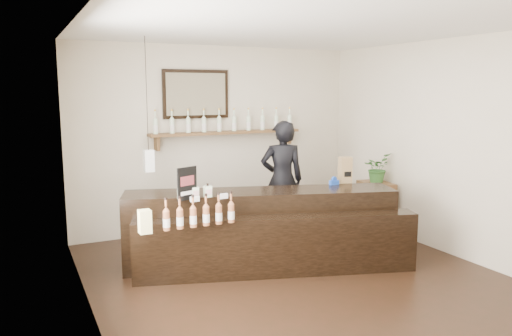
{
  "coord_description": "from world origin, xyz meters",
  "views": [
    {
      "loc": [
        -2.83,
        -4.65,
        2.15
      ],
      "look_at": [
        -0.22,
        0.7,
        1.21
      ],
      "focal_mm": 35.0,
      "sensor_mm": 36.0,
      "label": 1
    }
  ],
  "objects": [
    {
      "name": "shopkeeper",
      "position": [
        0.62,
        1.55,
        0.97
      ],
      "size": [
        0.81,
        0.65,
        1.94
      ],
      "primitive_type": "imported",
      "rotation": [
        0.0,
        0.0,
        2.84
      ],
      "color": "black",
      "rests_on": "ground"
    },
    {
      "name": "paper_bag",
      "position": [
        1.09,
        0.68,
        1.1
      ],
      "size": [
        0.18,
        0.15,
        0.34
      ],
      "color": "olive",
      "rests_on": "counter"
    },
    {
      "name": "potted_plant",
      "position": [
        2.0,
        1.14,
        1.0
      ],
      "size": [
        0.5,
        0.48,
        0.44
      ],
      "primitive_type": "imported",
      "rotation": [
        0.0,
        0.0,
        0.43
      ],
      "color": "#316729",
      "rests_on": "side_cabinet"
    },
    {
      "name": "room_shell",
      "position": [
        0.0,
        0.0,
        1.7
      ],
      "size": [
        5.0,
        5.0,
        5.0
      ],
      "color": "beige",
      "rests_on": "ground"
    },
    {
      "name": "promo_sign",
      "position": [
        -1.12,
        0.6,
        1.11
      ],
      "size": [
        0.25,
        0.12,
        0.37
      ],
      "color": "black",
      "rests_on": "counter"
    },
    {
      "name": "counter",
      "position": [
        -0.16,
        0.58,
        0.43
      ],
      "size": [
        3.33,
        1.86,
        1.08
      ],
      "color": "black",
      "rests_on": "ground"
    },
    {
      "name": "side_cabinet",
      "position": [
        2.0,
        1.14,
        0.39
      ],
      "size": [
        0.47,
        0.59,
        0.78
      ],
      "color": "brown",
      "rests_on": "ground"
    },
    {
      "name": "ground",
      "position": [
        0.0,
        0.0,
        0.0
      ],
      "size": [
        5.0,
        5.0,
        0.0
      ],
      "primitive_type": "plane",
      "color": "black",
      "rests_on": "ground"
    },
    {
      "name": "back_wall_decor",
      "position": [
        -0.16,
        2.37,
        1.76
      ],
      "size": [
        2.66,
        0.96,
        1.69
      ],
      "color": "brown",
      "rests_on": "ground"
    },
    {
      "name": "tape_dispenser",
      "position": [
        0.88,
        0.62,
        0.97
      ],
      "size": [
        0.13,
        0.06,
        0.11
      ],
      "color": "#1944B4",
      "rests_on": "counter"
    }
  ]
}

